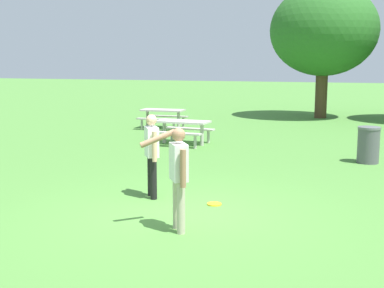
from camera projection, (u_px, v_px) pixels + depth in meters
The scene contains 8 objects.
ground_plane at pixel (180, 214), 8.88m from camera, with size 120.00×120.00×0.00m, color #4C8438.
person_thrower at pixel (178, 171), 7.86m from camera, with size 0.83×0.52×1.64m.
person_catcher at pixel (152, 150), 9.85m from camera, with size 0.40×0.51×1.64m.
frisbee at pixel (214, 204), 9.49m from camera, with size 0.27×0.27×0.03m, color yellow.
picnic_table_near at pixel (183, 127), 16.33m from camera, with size 1.78×1.52×0.77m.
picnic_table_far at pixel (163, 115), 20.20m from camera, with size 1.75×1.47×0.77m.
trash_can_beside_table at pixel (368, 145), 13.34m from camera, with size 0.59×0.59×0.96m.
tree_tall_left at pixel (324, 31), 23.53m from camera, with size 4.96×4.96×6.19m.
Camera 1 is at (3.02, -8.02, 2.64)m, focal length 47.51 mm.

